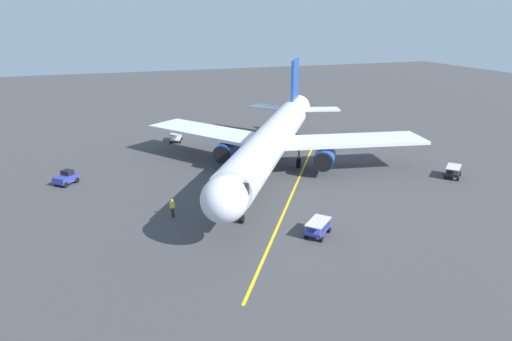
{
  "coord_description": "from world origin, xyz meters",
  "views": [
    {
      "loc": [
        16.76,
        45.0,
        17.03
      ],
      "look_at": [
        3.2,
        6.16,
        3.0
      ],
      "focal_mm": 31.61,
      "sensor_mm": 36.0,
      "label": 1
    }
  ],
  "objects_px": {
    "ground_crew_marshaller": "(173,208)",
    "baggage_cart_near_nose": "(453,172)",
    "baggage_cart_rear_apron": "(176,137)",
    "baggage_cart_portside": "(318,228)",
    "tug_starboard_side": "(66,178)",
    "airplane": "(273,139)"
  },
  "relations": [
    {
      "from": "tug_starboard_side",
      "to": "baggage_cart_rear_apron",
      "type": "distance_m",
      "value": 19.61
    },
    {
      "from": "tug_starboard_side",
      "to": "airplane",
      "type": "bearing_deg",
      "value": 170.39
    },
    {
      "from": "ground_crew_marshaller",
      "to": "tug_starboard_side",
      "type": "xyz_separation_m",
      "value": [
        9.41,
        -12.19,
        -0.18
      ]
    },
    {
      "from": "baggage_cart_near_nose",
      "to": "baggage_cart_rear_apron",
      "type": "xyz_separation_m",
      "value": [
        26.7,
        -25.55,
        0.0
      ]
    },
    {
      "from": "ground_crew_marshaller",
      "to": "baggage_cart_near_nose",
      "type": "xyz_separation_m",
      "value": [
        -31.37,
        -0.28,
        -0.23
      ]
    },
    {
      "from": "baggage_cart_near_nose",
      "to": "tug_starboard_side",
      "type": "relative_size",
      "value": 1.06
    },
    {
      "from": "baggage_cart_portside",
      "to": "baggage_cart_rear_apron",
      "type": "xyz_separation_m",
      "value": [
        5.98,
        -33.35,
        0.0
      ]
    },
    {
      "from": "baggage_cart_portside",
      "to": "tug_starboard_side",
      "type": "height_order",
      "value": "tug_starboard_side"
    },
    {
      "from": "ground_crew_marshaller",
      "to": "baggage_cart_near_nose",
      "type": "relative_size",
      "value": 0.6
    },
    {
      "from": "ground_crew_marshaller",
      "to": "baggage_cart_near_nose",
      "type": "bearing_deg",
      "value": -179.49
    },
    {
      "from": "airplane",
      "to": "ground_crew_marshaller",
      "type": "relative_size",
      "value": 20.89
    },
    {
      "from": "ground_crew_marshaller",
      "to": "baggage_cart_portside",
      "type": "relative_size",
      "value": 0.6
    },
    {
      "from": "ground_crew_marshaller",
      "to": "baggage_cart_portside",
      "type": "bearing_deg",
      "value": 144.79
    },
    {
      "from": "baggage_cart_near_nose",
      "to": "baggage_cart_rear_apron",
      "type": "bearing_deg",
      "value": -43.75
    },
    {
      "from": "airplane",
      "to": "baggage_cart_near_nose",
      "type": "distance_m",
      "value": 20.47
    },
    {
      "from": "ground_crew_marshaller",
      "to": "baggage_cart_near_nose",
      "type": "distance_m",
      "value": 31.37
    },
    {
      "from": "ground_crew_marshaller",
      "to": "baggage_cart_rear_apron",
      "type": "xyz_separation_m",
      "value": [
        -4.67,
        -25.83,
        -0.23
      ]
    },
    {
      "from": "airplane",
      "to": "baggage_cart_portside",
      "type": "distance_m",
      "value": 16.43
    },
    {
      "from": "airplane",
      "to": "baggage_cart_near_nose",
      "type": "height_order",
      "value": "airplane"
    },
    {
      "from": "baggage_cart_rear_apron",
      "to": "tug_starboard_side",
      "type": "bearing_deg",
      "value": 44.1
    },
    {
      "from": "tug_starboard_side",
      "to": "baggage_cart_near_nose",
      "type": "bearing_deg",
      "value": 163.72
    },
    {
      "from": "baggage_cart_portside",
      "to": "tug_starboard_side",
      "type": "relative_size",
      "value": 1.05
    }
  ]
}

